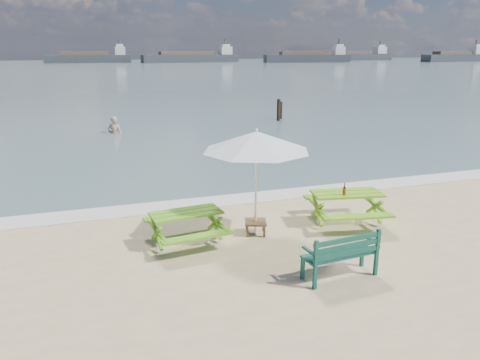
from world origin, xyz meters
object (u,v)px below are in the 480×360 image
object	(u,v)px
beer_bottle	(344,191)
patio_umbrella	(256,141)
park_bench	(340,263)
side_table	(255,227)
picnic_table_right	(346,209)
swimmer	(115,136)
picnic_table_left	(186,228)

from	to	relation	value
beer_bottle	patio_umbrella	bearing A→B (deg)	174.05
park_bench	side_table	size ratio (longest dim) A/B	2.43
beer_bottle	picnic_table_right	bearing A→B (deg)	40.48
beer_bottle	swimmer	world-z (taller)	beer_bottle
picnic_table_left	picnic_table_right	xyz separation A→B (m)	(3.68, -0.04, 0.03)
patio_umbrella	beer_bottle	bearing A→B (deg)	-5.95
picnic_table_left	side_table	bearing A→B (deg)	0.80
picnic_table_left	picnic_table_right	distance (m)	3.68
swimmer	picnic_table_right	bearing A→B (deg)	-73.43
side_table	beer_bottle	xyz separation A→B (m)	(2.00, -0.21, 0.68)
picnic_table_left	beer_bottle	world-z (taller)	beer_bottle
picnic_table_right	side_table	distance (m)	2.18
beer_bottle	swimmer	distance (m)	14.60
picnic_table_left	park_bench	bearing A→B (deg)	-46.04
picnic_table_right	picnic_table_left	bearing A→B (deg)	179.35
picnic_table_left	park_bench	distance (m)	3.18
swimmer	picnic_table_left	bearing A→B (deg)	-88.15
park_bench	picnic_table_right	bearing A→B (deg)	56.81
picnic_table_left	swimmer	bearing A→B (deg)	91.85
patio_umbrella	side_table	bearing A→B (deg)	0.00
park_bench	swimmer	bearing A→B (deg)	99.35
beer_bottle	side_table	bearing A→B (deg)	174.05
picnic_table_left	picnic_table_right	world-z (taller)	picnic_table_right
park_bench	patio_umbrella	world-z (taller)	patio_umbrella
patio_umbrella	beer_bottle	size ratio (longest dim) A/B	10.43
beer_bottle	swimmer	size ratio (longest dim) A/B	0.15
park_bench	beer_bottle	bearing A→B (deg)	58.27
picnic_table_left	swimmer	xyz separation A→B (m)	(-0.45, 13.84, -0.47)
park_bench	beer_bottle	xyz separation A→B (m)	(1.30, 2.10, 0.57)
patio_umbrella	swimmer	world-z (taller)	patio_umbrella
picnic_table_left	park_bench	xyz separation A→B (m)	(2.21, -2.29, -0.07)
beer_bottle	swimmer	bearing A→B (deg)	105.76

